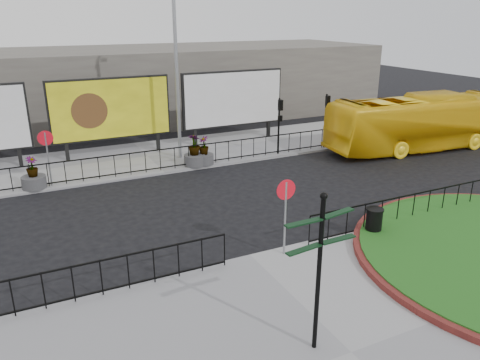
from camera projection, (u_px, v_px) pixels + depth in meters
ground at (250, 258)px, 14.72m from camera, size 90.00×90.00×0.00m
pavement_near at (351, 354)px, 10.46m from camera, size 30.00×10.00×0.12m
pavement_far at (148, 157)px, 24.87m from camera, size 44.00×6.00×0.12m
railing_near_left at (44, 291)px, 11.78m from camera, size 10.00×0.10×1.10m
railing_near_right at (414, 207)px, 16.91m from camera, size 9.00×0.10×1.10m
railing_far at (182, 157)px, 22.79m from camera, size 18.00×0.10×1.10m
speed_sign_far at (46, 146)px, 20.00m from camera, size 0.64×0.07×2.47m
speed_sign_near at (286, 201)px, 14.16m from camera, size 0.64×0.07×2.47m
billboard_mid at (111, 109)px, 24.23m from camera, size 6.20×0.31×4.10m
billboard_right at (233, 99)px, 27.11m from camera, size 6.20×0.31×4.10m
lamp_post at (177, 66)px, 23.05m from camera, size 0.74×0.18×9.23m
signal_pole_a at (280, 118)px, 24.61m from camera, size 0.22×0.26×3.00m
signal_pole_b at (326, 113)px, 25.84m from camera, size 0.22×0.26×3.00m
building_backdrop at (107, 86)px, 32.53m from camera, size 40.00×10.00×5.00m
fingerpost_sign at (320, 258)px, 9.86m from camera, size 1.76×0.41×3.76m
litter_bin at (374, 222)px, 15.82m from camera, size 0.59×0.59×0.97m
bus at (421, 123)px, 26.04m from camera, size 11.26×3.68×3.08m
planter_a at (33, 178)px, 20.15m from camera, size 1.02×1.02×1.41m
planter_b at (194, 154)px, 23.16m from camera, size 1.05×1.05×1.60m
planter_c at (204, 154)px, 23.39m from camera, size 0.97×0.97×1.43m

